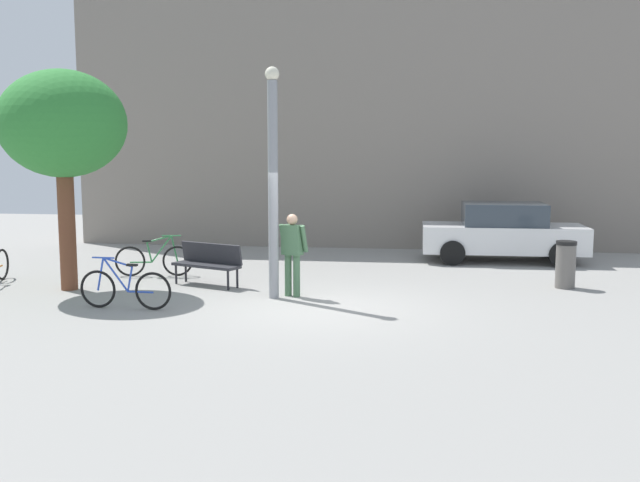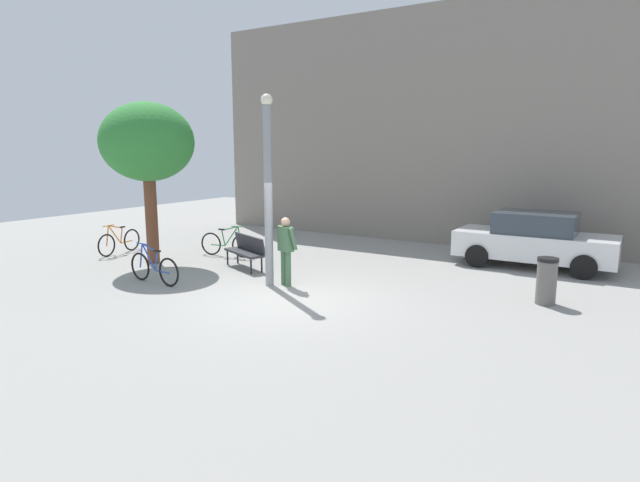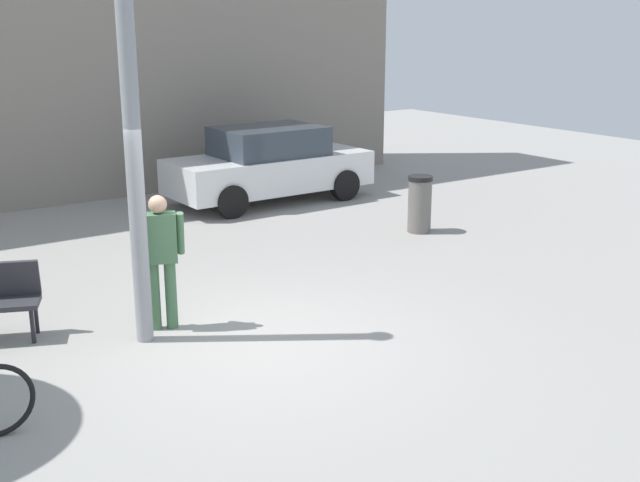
{
  "view_description": "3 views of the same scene",
  "coord_description": "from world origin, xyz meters",
  "px_view_note": "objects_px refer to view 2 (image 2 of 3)",
  "views": [
    {
      "loc": [
        1.83,
        -13.2,
        2.95
      ],
      "look_at": [
        -0.01,
        0.13,
        1.25
      ],
      "focal_mm": 40.85,
      "sensor_mm": 36.0,
      "label": 1
    },
    {
      "loc": [
        6.65,
        -9.13,
        3.3
      ],
      "look_at": [
        0.23,
        1.11,
        1.17
      ],
      "focal_mm": 29.69,
      "sensor_mm": 36.0,
      "label": 2
    },
    {
      "loc": [
        -4.28,
        -7.55,
        3.66
      ],
      "look_at": [
        1.24,
        0.46,
        0.93
      ],
      "focal_mm": 44.54,
      "sensor_mm": 36.0,
      "label": 3
    }
  ],
  "objects_px": {
    "bicycle_blue": "(154,268)",
    "parked_car_white": "(535,240)",
    "park_bench": "(246,249)",
    "bicycle_green": "(227,244)",
    "trash_bin": "(547,281)",
    "person_by_lamppost": "(286,246)",
    "bicycle_orange": "(119,242)",
    "plaza_tree": "(147,143)",
    "lamppost": "(268,187)"
  },
  "relations": [
    {
      "from": "person_by_lamppost",
      "to": "bicycle_blue",
      "type": "bearing_deg",
      "value": -151.45
    },
    {
      "from": "bicycle_blue",
      "to": "trash_bin",
      "type": "height_order",
      "value": "trash_bin"
    },
    {
      "from": "person_by_lamppost",
      "to": "park_bench",
      "type": "relative_size",
      "value": 1.01
    },
    {
      "from": "park_bench",
      "to": "bicycle_blue",
      "type": "bearing_deg",
      "value": -109.0
    },
    {
      "from": "plaza_tree",
      "to": "bicycle_blue",
      "type": "height_order",
      "value": "plaza_tree"
    },
    {
      "from": "parked_car_white",
      "to": "park_bench",
      "type": "bearing_deg",
      "value": -146.96
    },
    {
      "from": "lamppost",
      "to": "bicycle_blue",
      "type": "xyz_separation_m",
      "value": [
        -2.54,
        -1.35,
        -2.01
      ]
    },
    {
      "from": "person_by_lamppost",
      "to": "bicycle_orange",
      "type": "xyz_separation_m",
      "value": [
        -6.77,
        0.39,
        -0.58
      ]
    },
    {
      "from": "park_bench",
      "to": "trash_bin",
      "type": "bearing_deg",
      "value": 5.6
    },
    {
      "from": "plaza_tree",
      "to": "trash_bin",
      "type": "relative_size",
      "value": 4.53
    },
    {
      "from": "bicycle_orange",
      "to": "trash_bin",
      "type": "relative_size",
      "value": 1.77
    },
    {
      "from": "bicycle_blue",
      "to": "trash_bin",
      "type": "relative_size",
      "value": 1.79
    },
    {
      "from": "parked_car_white",
      "to": "bicycle_orange",
      "type": "bearing_deg",
      "value": -156.81
    },
    {
      "from": "parked_car_white",
      "to": "trash_bin",
      "type": "height_order",
      "value": "parked_car_white"
    },
    {
      "from": "trash_bin",
      "to": "parked_car_white",
      "type": "bearing_deg",
      "value": 104.21
    },
    {
      "from": "bicycle_blue",
      "to": "parked_car_white",
      "type": "bearing_deg",
      "value": 42.18
    },
    {
      "from": "park_bench",
      "to": "parked_car_white",
      "type": "height_order",
      "value": "parked_car_white"
    },
    {
      "from": "bicycle_blue",
      "to": "bicycle_orange",
      "type": "height_order",
      "value": "same"
    },
    {
      "from": "lamppost",
      "to": "parked_car_white",
      "type": "xyz_separation_m",
      "value": [
        5.05,
        5.53,
        -1.62
      ]
    },
    {
      "from": "plaza_tree",
      "to": "person_by_lamppost",
      "type": "bearing_deg",
      "value": -0.69
    },
    {
      "from": "bicycle_green",
      "to": "trash_bin",
      "type": "xyz_separation_m",
      "value": [
        9.24,
        -0.21,
        0.13
      ]
    },
    {
      "from": "lamppost",
      "to": "person_by_lamppost",
      "type": "bearing_deg",
      "value": 32.59
    },
    {
      "from": "lamppost",
      "to": "trash_bin",
      "type": "xyz_separation_m",
      "value": [
        5.97,
        1.9,
        -1.89
      ]
    },
    {
      "from": "park_bench",
      "to": "trash_bin",
      "type": "xyz_separation_m",
      "value": [
        7.65,
        0.75,
        -0.04
      ]
    },
    {
      "from": "parked_car_white",
      "to": "trash_bin",
      "type": "bearing_deg",
      "value": -75.79
    },
    {
      "from": "lamppost",
      "to": "trash_bin",
      "type": "distance_m",
      "value": 6.54
    },
    {
      "from": "lamppost",
      "to": "park_bench",
      "type": "relative_size",
      "value": 2.73
    },
    {
      "from": "person_by_lamppost",
      "to": "park_bench",
      "type": "bearing_deg",
      "value": 155.25
    },
    {
      "from": "person_by_lamppost",
      "to": "trash_bin",
      "type": "bearing_deg",
      "value": 16.65
    },
    {
      "from": "person_by_lamppost",
      "to": "bicycle_green",
      "type": "xyz_separation_m",
      "value": [
        -3.61,
        1.89,
        -0.58
      ]
    },
    {
      "from": "plaza_tree",
      "to": "park_bench",
      "type": "bearing_deg",
      "value": 17.46
    },
    {
      "from": "bicycle_green",
      "to": "trash_bin",
      "type": "distance_m",
      "value": 9.24
    },
    {
      "from": "plaza_tree",
      "to": "trash_bin",
      "type": "xyz_separation_m",
      "value": [
        10.43,
        1.62,
        -2.92
      ]
    },
    {
      "from": "bicycle_blue",
      "to": "parked_car_white",
      "type": "xyz_separation_m",
      "value": [
        7.59,
        6.88,
        0.39
      ]
    },
    {
      "from": "lamppost",
      "to": "bicycle_green",
      "type": "height_order",
      "value": "lamppost"
    },
    {
      "from": "lamppost",
      "to": "bicycle_green",
      "type": "distance_m",
      "value": 4.38
    },
    {
      "from": "bicycle_orange",
      "to": "trash_bin",
      "type": "distance_m",
      "value": 12.46
    },
    {
      "from": "lamppost",
      "to": "bicycle_blue",
      "type": "relative_size",
      "value": 2.5
    },
    {
      "from": "park_bench",
      "to": "bicycle_green",
      "type": "bearing_deg",
      "value": 149.01
    },
    {
      "from": "lamppost",
      "to": "person_by_lamppost",
      "type": "distance_m",
      "value": 1.49
    },
    {
      "from": "bicycle_orange",
      "to": "parked_car_white",
      "type": "xyz_separation_m",
      "value": [
        11.48,
        4.92,
        0.39
      ]
    },
    {
      "from": "bicycle_green",
      "to": "bicycle_orange",
      "type": "relative_size",
      "value": 1.0
    },
    {
      "from": "trash_bin",
      "to": "person_by_lamppost",
      "type": "bearing_deg",
      "value": -163.35
    },
    {
      "from": "bicycle_blue",
      "to": "plaza_tree",
      "type": "bearing_deg",
      "value": 139.72
    },
    {
      "from": "lamppost",
      "to": "bicycle_blue",
      "type": "distance_m",
      "value": 3.51
    },
    {
      "from": "person_by_lamppost",
      "to": "plaza_tree",
      "type": "relative_size",
      "value": 0.36
    },
    {
      "from": "park_bench",
      "to": "person_by_lamppost",
      "type": "bearing_deg",
      "value": -24.75
    },
    {
      "from": "lamppost",
      "to": "bicycle_green",
      "type": "bearing_deg",
      "value": 147.26
    },
    {
      "from": "bicycle_blue",
      "to": "bicycle_green",
      "type": "height_order",
      "value": "same"
    },
    {
      "from": "parked_car_white",
      "to": "bicycle_green",
      "type": "bearing_deg",
      "value": -157.65
    }
  ]
}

